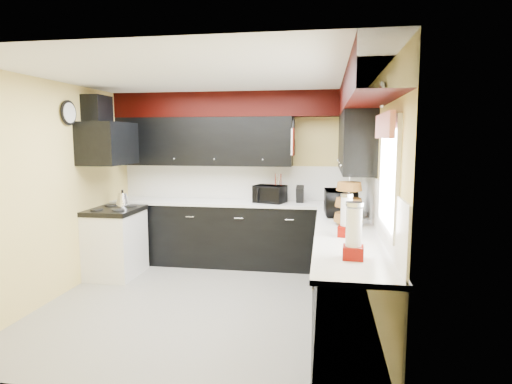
% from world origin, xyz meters
% --- Properties ---
extents(ground, '(3.60, 3.60, 0.00)m').
position_xyz_m(ground, '(0.00, 0.00, 0.00)').
color(ground, gray).
rests_on(ground, ground).
extents(wall_back, '(3.60, 0.06, 2.50)m').
position_xyz_m(wall_back, '(0.00, 1.80, 1.25)').
color(wall_back, '#E0C666').
rests_on(wall_back, ground).
extents(wall_right, '(0.06, 3.60, 2.50)m').
position_xyz_m(wall_right, '(1.80, 0.00, 1.25)').
color(wall_right, '#E0C666').
rests_on(wall_right, ground).
extents(wall_left, '(0.06, 3.60, 2.50)m').
position_xyz_m(wall_left, '(-1.80, 0.00, 1.25)').
color(wall_left, '#E0C666').
rests_on(wall_left, ground).
extents(ceiling, '(3.60, 3.60, 0.06)m').
position_xyz_m(ceiling, '(0.00, 0.00, 2.50)').
color(ceiling, white).
rests_on(ceiling, wall_back).
extents(cab_back, '(3.60, 0.60, 0.90)m').
position_xyz_m(cab_back, '(0.00, 1.50, 0.45)').
color(cab_back, black).
rests_on(cab_back, ground).
extents(cab_right, '(0.60, 3.00, 0.90)m').
position_xyz_m(cab_right, '(1.50, -0.30, 0.45)').
color(cab_right, black).
rests_on(cab_right, ground).
extents(counter_back, '(3.62, 0.64, 0.04)m').
position_xyz_m(counter_back, '(0.00, 1.50, 0.92)').
color(counter_back, white).
rests_on(counter_back, cab_back).
extents(counter_right, '(0.64, 3.02, 0.04)m').
position_xyz_m(counter_right, '(1.50, -0.30, 0.92)').
color(counter_right, white).
rests_on(counter_right, cab_right).
extents(splash_back, '(3.60, 0.02, 0.50)m').
position_xyz_m(splash_back, '(0.00, 1.79, 1.19)').
color(splash_back, white).
rests_on(splash_back, counter_back).
extents(splash_right, '(0.02, 3.60, 0.50)m').
position_xyz_m(splash_right, '(1.79, 0.00, 1.19)').
color(splash_right, white).
rests_on(splash_right, counter_right).
extents(upper_back, '(2.60, 0.35, 0.70)m').
position_xyz_m(upper_back, '(-0.50, 1.62, 1.80)').
color(upper_back, black).
rests_on(upper_back, wall_back).
extents(upper_right, '(0.35, 1.80, 0.70)m').
position_xyz_m(upper_right, '(1.62, 0.90, 1.80)').
color(upper_right, black).
rests_on(upper_right, wall_right).
extents(soffit_back, '(3.60, 0.36, 0.35)m').
position_xyz_m(soffit_back, '(0.00, 1.62, 2.33)').
color(soffit_back, black).
rests_on(soffit_back, wall_back).
extents(soffit_right, '(0.36, 3.24, 0.35)m').
position_xyz_m(soffit_right, '(1.62, -0.18, 2.33)').
color(soffit_right, black).
rests_on(soffit_right, wall_right).
extents(stove, '(0.60, 0.75, 0.86)m').
position_xyz_m(stove, '(-1.50, 0.75, 0.43)').
color(stove, white).
rests_on(stove, ground).
extents(cooktop, '(0.62, 0.77, 0.06)m').
position_xyz_m(cooktop, '(-1.50, 0.75, 0.89)').
color(cooktop, black).
rests_on(cooktop, stove).
extents(hood, '(0.50, 0.78, 0.55)m').
position_xyz_m(hood, '(-1.55, 0.75, 1.78)').
color(hood, black).
rests_on(hood, wall_left).
extents(hood_duct, '(0.24, 0.40, 0.40)m').
position_xyz_m(hood_duct, '(-1.68, 0.75, 2.20)').
color(hood_duct, black).
rests_on(hood_duct, wall_left).
extents(window, '(0.03, 0.86, 0.96)m').
position_xyz_m(window, '(1.79, -0.90, 1.55)').
color(window, white).
rests_on(window, wall_right).
extents(valance, '(0.04, 0.88, 0.20)m').
position_xyz_m(valance, '(1.73, -0.90, 1.95)').
color(valance, red).
rests_on(valance, wall_right).
extents(pan_top, '(0.03, 0.22, 0.40)m').
position_xyz_m(pan_top, '(0.82, 1.55, 2.00)').
color(pan_top, black).
rests_on(pan_top, upper_back).
extents(pan_mid, '(0.03, 0.28, 0.46)m').
position_xyz_m(pan_mid, '(0.82, 1.42, 1.75)').
color(pan_mid, black).
rests_on(pan_mid, upper_back).
extents(pan_low, '(0.03, 0.24, 0.42)m').
position_xyz_m(pan_low, '(0.82, 1.68, 1.72)').
color(pan_low, black).
rests_on(pan_low, upper_back).
extents(cut_board, '(0.03, 0.26, 0.35)m').
position_xyz_m(cut_board, '(0.83, 1.30, 1.80)').
color(cut_board, white).
rests_on(cut_board, upper_back).
extents(baskets, '(0.27, 0.27, 0.50)m').
position_xyz_m(baskets, '(1.52, 0.05, 1.18)').
color(baskets, brown).
rests_on(baskets, upper_right).
extents(clock, '(0.03, 0.30, 0.30)m').
position_xyz_m(clock, '(-1.77, 0.25, 2.15)').
color(clock, black).
rests_on(clock, wall_left).
extents(deco_plate, '(0.03, 0.24, 0.24)m').
position_xyz_m(deco_plate, '(1.77, -0.35, 2.25)').
color(deco_plate, white).
rests_on(deco_plate, wall_right).
extents(toaster_oven, '(0.51, 0.46, 0.25)m').
position_xyz_m(toaster_oven, '(0.50, 1.47, 1.06)').
color(toaster_oven, black).
rests_on(toaster_oven, counter_back).
extents(microwave, '(0.40, 0.56, 0.30)m').
position_xyz_m(microwave, '(1.46, 0.63, 1.09)').
color(microwave, black).
rests_on(microwave, counter_right).
extents(utensil_crock, '(0.22, 0.22, 0.18)m').
position_xyz_m(utensil_crock, '(0.62, 1.49, 1.03)').
color(utensil_crock, silver).
rests_on(utensil_crock, counter_back).
extents(knife_block, '(0.11, 0.15, 0.23)m').
position_xyz_m(knife_block, '(0.92, 1.53, 1.06)').
color(knife_block, black).
rests_on(knife_block, counter_back).
extents(kettle, '(0.21, 0.21, 0.17)m').
position_xyz_m(kettle, '(-1.50, 1.00, 1.01)').
color(kettle, silver).
rests_on(kettle, cooktop).
extents(dispenser_a, '(0.16, 0.16, 0.37)m').
position_xyz_m(dispenser_a, '(1.47, -0.52, 1.13)').
color(dispenser_a, '#5A0104').
rests_on(dispenser_a, counter_right).
extents(dispenser_b, '(0.16, 0.16, 0.42)m').
position_xyz_m(dispenser_b, '(1.49, -1.26, 1.15)').
color(dispenser_b, '#610007').
rests_on(dispenser_b, counter_right).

